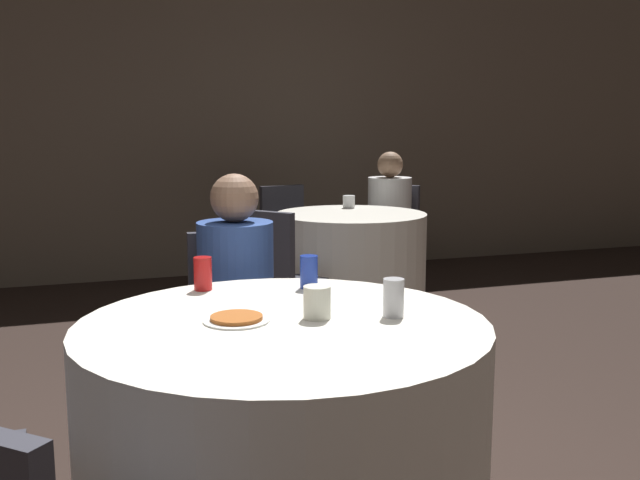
{
  "coord_description": "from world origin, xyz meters",
  "views": [
    {
      "loc": [
        -0.52,
        -1.97,
        1.35
      ],
      "look_at": [
        0.46,
        0.95,
        0.86
      ],
      "focal_mm": 40.0,
      "sensor_mm": 36.0,
      "label": 1
    }
  ],
  "objects_px": {
    "table_near": "(284,438)",
    "chair_far_northeast": "(393,229)",
    "soda_can_silver": "(394,298)",
    "table_far": "(350,267)",
    "soda_can_blue": "(309,272)",
    "soda_can_red": "(203,274)",
    "chair_near_north": "(233,311)",
    "chair_far_southwest": "(274,270)",
    "pizza_plate_near": "(237,319)",
    "chair_far_north": "(287,230)",
    "person_blue_shirt": "(239,307)",
    "person_white_shirt": "(387,224)"
  },
  "relations": [
    {
      "from": "table_near",
      "to": "person_blue_shirt",
      "type": "bearing_deg",
      "value": 86.72
    },
    {
      "from": "pizza_plate_near",
      "to": "soda_can_red",
      "type": "height_order",
      "value": "soda_can_red"
    },
    {
      "from": "table_near",
      "to": "chair_far_northeast",
      "type": "relative_size",
      "value": 1.45
    },
    {
      "from": "chair_far_northeast",
      "to": "soda_can_red",
      "type": "height_order",
      "value": "soda_can_red"
    },
    {
      "from": "table_far",
      "to": "soda_can_blue",
      "type": "xyz_separation_m",
      "value": [
        -0.97,
        -2.09,
        0.44
      ]
    },
    {
      "from": "pizza_plate_near",
      "to": "soda_can_silver",
      "type": "bearing_deg",
      "value": -12.28
    },
    {
      "from": "soda_can_blue",
      "to": "soda_can_red",
      "type": "bearing_deg",
      "value": 165.98
    },
    {
      "from": "table_far",
      "to": "chair_far_north",
      "type": "xyz_separation_m",
      "value": [
        -0.19,
        0.91,
        0.15
      ]
    },
    {
      "from": "chair_far_northeast",
      "to": "person_blue_shirt",
      "type": "height_order",
      "value": "person_blue_shirt"
    },
    {
      "from": "person_white_shirt",
      "to": "soda_can_blue",
      "type": "height_order",
      "value": "person_white_shirt"
    },
    {
      "from": "table_near",
      "to": "chair_far_north",
      "type": "distance_m",
      "value": 3.56
    },
    {
      "from": "table_near",
      "to": "soda_can_silver",
      "type": "distance_m",
      "value": 0.56
    },
    {
      "from": "table_far",
      "to": "pizza_plate_near",
      "type": "relative_size",
      "value": 5.06
    },
    {
      "from": "table_far",
      "to": "chair_far_northeast",
      "type": "relative_size",
      "value": 1.19
    },
    {
      "from": "chair_near_north",
      "to": "chair_far_southwest",
      "type": "distance_m",
      "value": 0.95
    },
    {
      "from": "chair_far_southwest",
      "to": "chair_far_north",
      "type": "height_order",
      "value": "same"
    },
    {
      "from": "table_near",
      "to": "soda_can_red",
      "type": "xyz_separation_m",
      "value": [
        -0.16,
        0.51,
        0.44
      ]
    },
    {
      "from": "chair_near_north",
      "to": "person_blue_shirt",
      "type": "relative_size",
      "value": 0.76
    },
    {
      "from": "pizza_plate_near",
      "to": "chair_far_north",
      "type": "bearing_deg",
      "value": 71.47
    },
    {
      "from": "soda_can_blue",
      "to": "soda_can_red",
      "type": "distance_m",
      "value": 0.39
    },
    {
      "from": "chair_far_north",
      "to": "chair_far_northeast",
      "type": "bearing_deg",
      "value": 152.71
    },
    {
      "from": "chair_far_northeast",
      "to": "chair_near_north",
      "type": "bearing_deg",
      "value": 93.24
    },
    {
      "from": "chair_far_southwest",
      "to": "soda_can_red",
      "type": "bearing_deg",
      "value": -64.99
    },
    {
      "from": "table_near",
      "to": "person_white_shirt",
      "type": "bearing_deg",
      "value": 60.85
    },
    {
      "from": "chair_near_north",
      "to": "soda_can_blue",
      "type": "bearing_deg",
      "value": 107.21
    },
    {
      "from": "person_white_shirt",
      "to": "soda_can_blue",
      "type": "xyz_separation_m",
      "value": [
        -1.5,
        -2.66,
        0.23
      ]
    },
    {
      "from": "person_blue_shirt",
      "to": "soda_can_red",
      "type": "distance_m",
      "value": 0.49
    },
    {
      "from": "chair_far_northeast",
      "to": "chair_far_north",
      "type": "distance_m",
      "value": 0.86
    },
    {
      "from": "chair_far_southwest",
      "to": "chair_far_northeast",
      "type": "relative_size",
      "value": 1.0
    },
    {
      "from": "table_near",
      "to": "chair_far_southwest",
      "type": "distance_m",
      "value": 1.96
    },
    {
      "from": "chair_far_north",
      "to": "soda_can_red",
      "type": "xyz_separation_m",
      "value": [
        -1.16,
        -2.91,
        0.29
      ]
    },
    {
      "from": "table_near",
      "to": "person_white_shirt",
      "type": "height_order",
      "value": "person_white_shirt"
    },
    {
      "from": "table_far",
      "to": "soda_can_blue",
      "type": "relative_size",
      "value": 8.57
    },
    {
      "from": "table_near",
      "to": "soda_can_silver",
      "type": "height_order",
      "value": "soda_can_silver"
    },
    {
      "from": "person_blue_shirt",
      "to": "pizza_plate_near",
      "type": "height_order",
      "value": "person_blue_shirt"
    },
    {
      "from": "table_far",
      "to": "chair_far_northeast",
      "type": "xyz_separation_m",
      "value": [
        0.63,
        0.69,
        0.15
      ]
    },
    {
      "from": "chair_far_southwest",
      "to": "chair_far_north",
      "type": "bearing_deg",
      "value": 120.79
    },
    {
      "from": "table_far",
      "to": "chair_near_north",
      "type": "height_order",
      "value": "chair_near_north"
    },
    {
      "from": "person_blue_shirt",
      "to": "person_white_shirt",
      "type": "xyz_separation_m",
      "value": [
        1.66,
        2.19,
        0.0
      ]
    },
    {
      "from": "chair_far_northeast",
      "to": "soda_can_silver",
      "type": "xyz_separation_m",
      "value": [
        -1.48,
        -3.24,
        0.29
      ]
    },
    {
      "from": "table_near",
      "to": "soda_can_silver",
      "type": "bearing_deg",
      "value": -8.81
    },
    {
      "from": "person_white_shirt",
      "to": "soda_can_red",
      "type": "bearing_deg",
      "value": 96.49
    },
    {
      "from": "table_near",
      "to": "pizza_plate_near",
      "type": "height_order",
      "value": "pizza_plate_near"
    },
    {
      "from": "pizza_plate_near",
      "to": "person_blue_shirt",
      "type": "bearing_deg",
      "value": 77.54
    },
    {
      "from": "pizza_plate_near",
      "to": "soda_can_blue",
      "type": "distance_m",
      "value": 0.51
    },
    {
      "from": "chair_far_north",
      "to": "soda_can_red",
      "type": "height_order",
      "value": "soda_can_red"
    },
    {
      "from": "chair_far_southwest",
      "to": "soda_can_silver",
      "type": "relative_size",
      "value": 7.18
    },
    {
      "from": "soda_can_silver",
      "to": "pizza_plate_near",
      "type": "bearing_deg",
      "value": 167.72
    },
    {
      "from": "chair_near_north",
      "to": "soda_can_red",
      "type": "height_order",
      "value": "soda_can_red"
    },
    {
      "from": "soda_can_silver",
      "to": "chair_near_north",
      "type": "bearing_deg",
      "value": 104.58
    }
  ]
}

